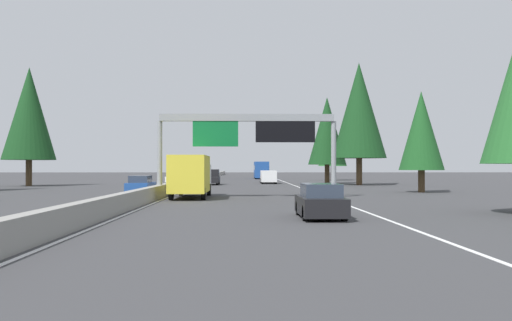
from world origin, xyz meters
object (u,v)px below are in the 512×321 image
object	(u,v)px
bus_mid_center	(261,169)
conifer_right_distant	(332,141)
pickup_distant_a	(211,177)
minivan_near_center	(268,176)
sedan_mid_right	(320,202)
conifer_right_mid	(359,110)
sign_gantry_overhead	(249,131)
box_truck_distant_b	(191,175)
conifer_left_mid	(29,114)
oncoming_near	(141,185)
conifer_right_near	(421,131)
oncoming_far	(176,177)
sedan_far_left	(267,177)
conifer_right_far	(327,131)

from	to	relation	value
bus_mid_center	conifer_right_distant	distance (m)	17.94
pickup_distant_a	minivan_near_center	size ratio (longest dim) A/B	1.12
sedan_mid_right	conifer_right_mid	distance (m)	45.44
sign_gantry_overhead	box_truck_distant_b	world-z (taller)	sign_gantry_overhead
bus_mid_center	conifer_left_mid	size ratio (longest dim) A/B	0.85
oncoming_near	minivan_near_center	bearing A→B (deg)	157.21
sign_gantry_overhead	box_truck_distant_b	size ratio (longest dim) A/B	1.49
conifer_right_distant	bus_mid_center	bearing A→B (deg)	40.31
minivan_near_center	conifer_right_near	bearing A→B (deg)	-154.76
oncoming_far	conifer_right_near	bearing A→B (deg)	43.70
box_truck_distant_b	sedan_far_left	distance (m)	40.61
conifer_left_mid	sedan_far_left	bearing A→B (deg)	-61.19
pickup_distant_a	oncoming_far	xyz separation A→B (m)	(3.49, 4.69, 0.00)
conifer_right_mid	conifer_right_distant	xyz separation A→B (m)	(24.40, -0.63, -2.55)
minivan_near_center	conifer_right_mid	world-z (taller)	conifer_right_mid
bus_mid_center	conifer_right_far	distance (m)	32.92
sedan_mid_right	oncoming_near	xyz separation A→B (m)	(22.01, 11.60, 0.00)
conifer_right_far	conifer_left_mid	world-z (taller)	conifer_left_mid
conifer_right_near	conifer_left_mid	bearing A→B (deg)	67.12
box_truck_distant_b	sign_gantry_overhead	bearing A→B (deg)	-87.92
bus_mid_center	conifer_right_mid	size ratio (longest dim) A/B	0.78
pickup_distant_a	minivan_near_center	distance (m)	8.19
oncoming_far	bus_mid_center	bearing A→B (deg)	159.64
sign_gantry_overhead	oncoming_near	world-z (taller)	sign_gantry_overhead
sedan_far_left	conifer_right_near	size ratio (longest dim) A/B	0.51
conifer_right_distant	conifer_right_far	bearing A→B (deg)	168.97
oncoming_far	conifer_left_mid	distance (m)	19.15
bus_mid_center	sedan_mid_right	bearing A→B (deg)	-179.96
bus_mid_center	conifer_right_far	bearing A→B (deg)	-166.45
conifer_left_mid	conifer_right_far	bearing A→B (deg)	-76.07
sedan_mid_right	bus_mid_center	xyz separation A→B (m)	(81.04, 0.06, 1.03)
pickup_distant_a	minivan_near_center	xyz separation A→B (m)	(3.93, -7.18, 0.04)
conifer_right_near	conifer_right_far	bearing A→B (deg)	9.71
sign_gantry_overhead	bus_mid_center	world-z (taller)	sign_gantry_overhead
conifer_right_far	conifer_left_mid	distance (m)	36.25
box_truck_distant_b	minivan_near_center	world-z (taller)	box_truck_distant_b
conifer_right_far	conifer_right_near	bearing A→B (deg)	-170.29
conifer_right_mid	conifer_right_distant	distance (m)	24.54
box_truck_distant_b	conifer_right_far	distance (m)	36.94
sign_gantry_overhead	sedan_far_left	world-z (taller)	sign_gantry_overhead
bus_mid_center	oncoming_near	world-z (taller)	bus_mid_center
minivan_near_center	pickup_distant_a	bearing A→B (deg)	118.70
conifer_right_mid	conifer_left_mid	size ratio (longest dim) A/B	1.09
sedan_mid_right	oncoming_far	distance (m)	50.43
pickup_distant_a	oncoming_near	size ratio (longest dim) A/B	1.27
sign_gantry_overhead	conifer_right_mid	bearing A→B (deg)	-26.02
conifer_right_far	conifer_right_mid	bearing A→B (deg)	-153.72
conifer_right_near	conifer_right_mid	xyz separation A→B (m)	(19.40, 1.38, 3.67)
sedan_far_left	box_truck_distant_b	bearing A→B (deg)	170.16
sign_gantry_overhead	sedan_far_left	distance (m)	40.16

